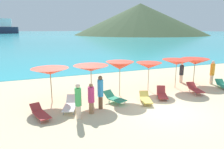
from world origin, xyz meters
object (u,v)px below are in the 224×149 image
at_px(umbrella_4, 177,62).
at_px(umbrella_5, 195,61).
at_px(beachgoer_1, 91,98).
at_px(umbrella_1, 91,68).
at_px(beachgoer_0, 100,91).
at_px(beachgoer_4, 212,72).
at_px(lounge_chair_3, 70,105).
at_px(lounge_chair_2, 223,85).
at_px(lounge_chair_6, 146,99).
at_px(beachgoer_3, 181,72).
at_px(umbrella_3, 149,65).
at_px(umbrella_2, 120,66).
at_px(lounge_chair_4, 195,89).
at_px(beachgoer_2, 78,100).
at_px(lounge_chair_1, 162,94).
at_px(lounge_chair_0, 114,98).
at_px(lounge_chair_5, 40,113).
at_px(umbrella_0, 50,71).

distance_m(umbrella_4, umbrella_5, 2.39).
bearing_deg(beachgoer_1, umbrella_1, -45.41).
bearing_deg(beachgoer_0, beachgoer_1, -138.02).
bearing_deg(beachgoer_4, beachgoer_0, 7.21).
xyz_separation_m(umbrella_5, lounge_chair_3, (-10.50, -2.06, -1.47)).
height_order(umbrella_5, lounge_chair_2, umbrella_5).
height_order(lounge_chair_6, beachgoer_3, beachgoer_3).
relative_size(umbrella_3, umbrella_5, 0.90).
relative_size(umbrella_2, umbrella_3, 1.14).
xyz_separation_m(umbrella_1, lounge_chair_4, (7.11, -1.05, -1.75)).
xyz_separation_m(umbrella_3, beachgoer_2, (-5.76, -2.95, -0.85)).
relative_size(umbrella_4, lounge_chair_1, 1.54).
relative_size(umbrella_1, umbrella_5, 0.99).
relative_size(umbrella_1, beachgoer_0, 1.19).
bearing_deg(beachgoer_1, beachgoer_0, -84.95).
xyz_separation_m(lounge_chair_0, lounge_chair_5, (-4.25, -0.58, -0.06)).
bearing_deg(lounge_chair_4, beachgoer_1, -159.05).
xyz_separation_m(umbrella_1, umbrella_5, (9.02, 1.13, -0.28)).
relative_size(umbrella_4, beachgoer_3, 1.44).
bearing_deg(umbrella_5, lounge_chair_3, -168.87).
bearing_deg(lounge_chair_3, umbrella_5, 30.48).
bearing_deg(umbrella_1, umbrella_5, 7.11).
bearing_deg(umbrella_0, lounge_chair_4, -10.68).
bearing_deg(lounge_chair_6, umbrella_0, 177.80).
relative_size(beachgoer_2, beachgoer_3, 1.10).
relative_size(lounge_chair_5, beachgoer_2, 0.99).
relative_size(umbrella_2, beachgoer_1, 1.40).
bearing_deg(beachgoer_3, beachgoer_1, -39.60).
height_order(lounge_chair_3, beachgoer_4, beachgoer_4).
bearing_deg(lounge_chair_4, lounge_chair_6, -159.48).
relative_size(beachgoer_2, beachgoer_4, 0.95).
distance_m(umbrella_0, beachgoer_4, 12.40).
bearing_deg(umbrella_0, beachgoer_0, -40.35).
bearing_deg(lounge_chair_1, beachgoer_4, 40.28).
xyz_separation_m(lounge_chair_3, beachgoer_3, (9.64, 2.57, 0.55)).
distance_m(umbrella_0, lounge_chair_0, 4.11).
distance_m(umbrella_2, umbrella_5, 7.05).
distance_m(lounge_chair_4, beachgoer_4, 3.33).
bearing_deg(umbrella_1, umbrella_4, 4.69).
height_order(lounge_chair_4, beachgoer_2, beachgoer_2).
height_order(lounge_chair_0, lounge_chair_4, lounge_chair_0).
relative_size(umbrella_1, beachgoer_1, 1.37).
bearing_deg(lounge_chair_1, umbrella_3, 114.40).
height_order(umbrella_5, beachgoer_2, umbrella_5).
distance_m(umbrella_4, lounge_chair_6, 4.56).
height_order(lounge_chair_0, beachgoer_4, beachgoer_4).
height_order(lounge_chair_5, lounge_chair_6, lounge_chair_5).
height_order(umbrella_0, umbrella_4, umbrella_4).
bearing_deg(lounge_chair_1, lounge_chair_0, -158.13).
bearing_deg(beachgoer_2, umbrella_4, 6.30).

